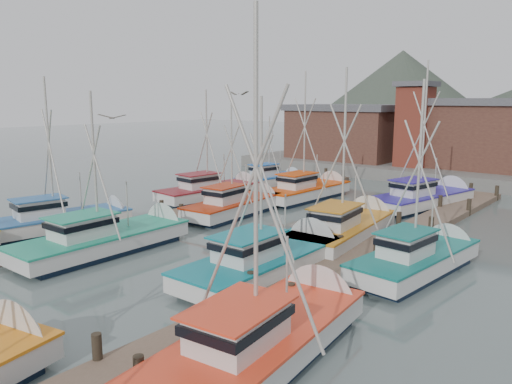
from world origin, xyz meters
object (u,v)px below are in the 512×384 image
Objects in this scene: boat_8 at (238,205)px; boat_12 at (309,190)px; boat_4 at (112,238)px; lookout_tower at (414,124)px.

boat_8 is 8.00m from boat_12.
boat_4 reaches higher than boat_8.
boat_4 is 18.67m from boat_12.
boat_4 is 0.92× the size of boat_12.
boat_4 is 1.12× the size of boat_8.
boat_8 is at bearing -96.21° from lookout_tower.
boat_12 is (-1.99, -15.97, -4.86)m from lookout_tower.
boat_4 is (-2.07, -34.65, -4.87)m from lookout_tower.
boat_12 is at bearing -97.10° from lookout_tower.
boat_8 is 0.82× the size of boat_12.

